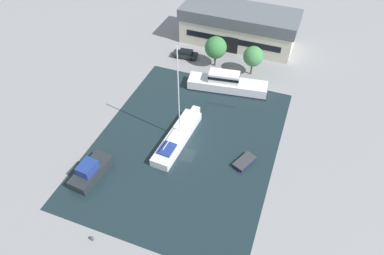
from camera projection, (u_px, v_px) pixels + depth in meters
name	position (u px, v px, depth m)	size (l,w,h in m)	color
ground_plane	(186.00, 144.00, 49.70)	(440.00, 440.00, 0.00)	gray
water_canal	(186.00, 144.00, 49.70)	(25.45, 33.21, 0.01)	#19282D
warehouse_building	(239.00, 26.00, 67.71)	(22.83, 9.30, 7.02)	beige
quay_tree_near_building	(216.00, 48.00, 61.50)	(3.99, 3.99, 5.79)	brown
quay_tree_by_water	(253.00, 56.00, 59.61)	(3.54, 3.54, 5.48)	brown
parked_car	(185.00, 54.00, 65.53)	(4.83, 2.19, 1.54)	#1E2328
sailboat_moored	(178.00, 137.00, 49.66)	(3.44, 12.88, 15.32)	white
motor_cruiser	(227.00, 84.00, 58.02)	(13.79, 5.03, 3.38)	white
small_dinghy	(244.00, 162.00, 46.84)	(2.90, 3.78, 0.59)	#19234C
cabin_boat	(90.00, 171.00, 44.88)	(3.22, 6.52, 2.56)	#23282D
mooring_bollard	(92.00, 238.00, 38.69)	(0.35, 0.35, 0.65)	#47474C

